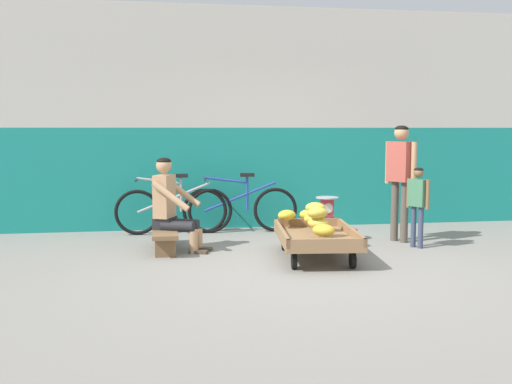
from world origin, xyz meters
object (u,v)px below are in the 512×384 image
at_px(vendor_seated, 171,205).
at_px(bicycle_far_left, 240,208).
at_px(customer_adult, 401,170).
at_px(customer_child, 418,198).
at_px(bicycle_near_left, 174,209).
at_px(plastic_crate, 327,230).
at_px(shopping_bag, 349,238).
at_px(banana_cart, 316,238).
at_px(low_bench, 165,234).
at_px(weighing_scale, 327,208).

height_order(vendor_seated, bicycle_far_left, vendor_seated).
distance_m(customer_adult, customer_child, 0.54).
distance_m(bicycle_near_left, customer_adult, 3.17).
distance_m(plastic_crate, customer_child, 1.25).
xyz_separation_m(customer_adult, shopping_bag, (-0.78, -0.28, -0.83)).
bearing_deg(bicycle_near_left, customer_adult, -19.52).
xyz_separation_m(banana_cart, low_bench, (-1.71, 0.74, -0.04)).
distance_m(banana_cart, weighing_scale, 1.10).
xyz_separation_m(vendor_seated, customer_child, (3.04, -0.29, 0.06)).
bearing_deg(banana_cart, customer_adult, 31.83).
relative_size(banana_cart, weighing_scale, 5.05).
relative_size(bicycle_near_left, bicycle_far_left, 1.00).
bearing_deg(banana_cart, bicycle_far_left, 108.73).
xyz_separation_m(vendor_seated, plastic_crate, (2.04, 0.29, -0.42)).
bearing_deg(bicycle_far_left, weighing_scale, -39.98).
xyz_separation_m(bicycle_far_left, customer_child, (2.05, -1.45, 0.27)).
height_order(weighing_scale, bicycle_near_left, bicycle_near_left).
xyz_separation_m(banana_cart, weighing_scale, (0.41, 0.99, 0.21)).
bearing_deg(banana_cart, customer_child, 16.34).
bearing_deg(banana_cart, bicycle_near_left, 130.03).
bearing_deg(low_bench, plastic_crate, 6.80).
height_order(vendor_seated, weighing_scale, vendor_seated).
bearing_deg(banana_cart, vendor_seated, 156.49).
relative_size(vendor_seated, customer_child, 1.13).
bearing_deg(weighing_scale, vendor_seated, -172.03).
relative_size(banana_cart, plastic_crate, 4.21).
height_order(bicycle_near_left, shopping_bag, bicycle_near_left).
bearing_deg(weighing_scale, low_bench, -173.23).
xyz_separation_m(vendor_seated, shopping_bag, (2.21, -0.15, -0.45)).
height_order(weighing_scale, bicycle_far_left, bicycle_far_left).
height_order(bicycle_far_left, customer_child, customer_child).
xyz_separation_m(vendor_seated, bicycle_near_left, (0.05, 1.17, -0.21)).
distance_m(vendor_seated, plastic_crate, 2.10).
bearing_deg(bicycle_near_left, vendor_seated, -92.47).
bearing_deg(bicycle_far_left, shopping_bag, -47.25).
relative_size(weighing_scale, shopping_bag, 1.25).
bearing_deg(weighing_scale, plastic_crate, 90.00).
bearing_deg(bicycle_far_left, customer_child, -35.41).
distance_m(vendor_seated, weighing_scale, 2.06).
height_order(low_bench, bicycle_far_left, bicycle_far_left).
bearing_deg(bicycle_far_left, plastic_crate, -39.94).
xyz_separation_m(plastic_crate, customer_adult, (0.94, -0.15, 0.80)).
xyz_separation_m(low_bench, plastic_crate, (2.12, 0.25, -0.05)).
bearing_deg(vendor_seated, plastic_crate, 8.00).
relative_size(customer_child, shopping_bag, 4.20).
bearing_deg(bicycle_far_left, vendor_seated, -130.64).
relative_size(weighing_scale, bicycle_far_left, 0.18).
distance_m(banana_cart, shopping_bag, 0.81).
distance_m(bicycle_far_left, customer_adult, 2.32).
bearing_deg(bicycle_far_left, bicycle_near_left, 179.32).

